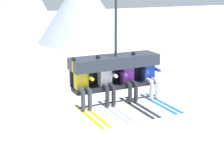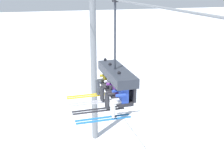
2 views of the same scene
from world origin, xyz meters
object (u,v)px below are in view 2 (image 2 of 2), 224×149
chairlift_chair (117,77)px  skier_blue (120,97)px  skier_yellow (103,77)px  skier_purple (114,89)px  lift_tower_near (93,66)px  skier_white (108,83)px

chairlift_chair → skier_blue: (0.99, -0.22, -0.31)m
skier_yellow → skier_purple: same height
skier_blue → skier_purple: bearing=179.4°
lift_tower_near → skier_blue: bearing=-6.7°
chairlift_chair → skier_purple: bearing=-32.8°
skier_yellow → lift_tower_near: bearing=171.2°
skier_yellow → skier_white: 0.66m
lift_tower_near → skier_white: (6.61, -0.92, 1.30)m
chairlift_chair → skier_purple: (0.33, -0.21, -0.29)m
lift_tower_near → skier_white: bearing=-8.0°
skier_white → lift_tower_near: bearing=172.0°
skier_yellow → skier_white: same height
skier_white → skier_purple: size_ratio=1.00×
lift_tower_near → skier_yellow: size_ratio=5.31×
skier_yellow → skier_purple: 1.32m
skier_purple → skier_white: bearing=180.0°
lift_tower_near → chairlift_chair: 7.16m
chairlift_chair → skier_yellow: bearing=-167.8°
skier_yellow → skier_blue: size_ratio=1.00×
chairlift_chair → skier_purple: 0.49m
skier_white → skier_blue: bearing=-0.3°
skier_purple → skier_blue: 0.66m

